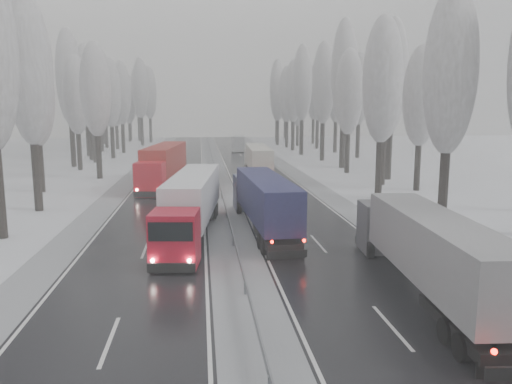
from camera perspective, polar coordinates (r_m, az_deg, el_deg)
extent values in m
plane|color=white|center=(19.20, -0.12, -15.96)|extent=(260.00, 260.00, 0.00)
cube|color=black|center=(48.47, 2.19, -0.29)|extent=(7.50, 200.00, 0.03)
cube|color=black|center=(48.06, -10.28, -0.52)|extent=(7.50, 200.00, 0.03)
cube|color=#93969A|center=(47.98, -4.02, -0.40)|extent=(3.00, 200.00, 0.04)
cube|color=#93969A|center=(49.44, 7.88, -0.17)|extent=(2.40, 200.00, 0.04)
cube|color=#93969A|center=(48.66, -16.11, -0.62)|extent=(2.40, 200.00, 0.04)
cube|color=slate|center=(47.88, -4.03, 0.28)|extent=(0.06, 200.00, 0.32)
cube|color=slate|center=(45.96, -3.92, -0.48)|extent=(0.12, 0.12, 0.60)
cube|color=slate|center=(77.66, -4.95, 3.59)|extent=(0.12, 0.12, 0.60)
cylinder|color=black|center=(37.39, 20.62, 0.51)|extent=(0.68, 0.68, 5.60)
ellipsoid|color=gray|center=(37.08, 21.36, 12.81)|extent=(3.60, 3.60, 11.45)
cylinder|color=black|center=(47.51, 13.88, 2.65)|extent=(0.68, 0.68, 5.62)
ellipsoid|color=gray|center=(47.27, 14.27, 12.35)|extent=(3.60, 3.60, 11.48)
cylinder|color=black|center=(53.32, 17.96, 2.81)|extent=(0.64, 0.64, 4.94)
ellipsoid|color=gray|center=(53.02, 18.35, 10.40)|extent=(3.60, 3.60, 10.09)
cylinder|color=black|center=(56.28, 14.28, 3.51)|extent=(0.66, 0.66, 5.32)
ellipsoid|color=gray|center=(56.04, 14.60, 11.26)|extent=(3.60, 3.60, 10.88)
cylinder|color=black|center=(60.75, 14.95, 4.37)|extent=(0.72, 0.72, 6.31)
ellipsoid|color=gray|center=(60.66, 15.32, 12.88)|extent=(3.60, 3.60, 12.90)
cylinder|color=black|center=(65.85, 10.38, 4.50)|extent=(0.67, 0.67, 5.38)
ellipsoid|color=gray|center=(65.65, 10.58, 11.19)|extent=(3.60, 3.60, 10.98)
cylinder|color=black|center=(71.67, 14.28, 4.44)|extent=(0.62, 0.62, 4.59)
ellipsoid|color=gray|center=(71.42, 14.50, 9.69)|extent=(3.60, 3.60, 9.39)
cylinder|color=black|center=(71.22, 9.82, 5.52)|extent=(0.76, 0.76, 6.95)
ellipsoid|color=gray|center=(71.24, 10.06, 13.50)|extent=(3.60, 3.60, 14.19)
cylinder|color=black|center=(77.18, 13.95, 5.54)|extent=(0.74, 0.74, 6.59)
ellipsoid|color=gray|center=(77.15, 14.24, 12.53)|extent=(3.60, 3.60, 13.46)
cylinder|color=black|center=(81.03, 7.58, 5.83)|extent=(0.72, 0.72, 6.37)
ellipsoid|color=gray|center=(80.97, 7.72, 12.27)|extent=(3.60, 3.60, 13.01)
cylinder|color=black|center=(86.84, 11.55, 5.83)|extent=(0.70, 0.70, 5.97)
ellipsoid|color=gray|center=(86.74, 11.74, 11.46)|extent=(3.60, 3.60, 12.20)
cylinder|color=black|center=(91.16, 5.21, 6.36)|extent=(0.74, 0.74, 6.65)
ellipsoid|color=gray|center=(91.14, 5.30, 12.34)|extent=(3.60, 3.60, 13.59)
cylinder|color=black|center=(96.77, 9.04, 6.31)|extent=(0.71, 0.71, 6.14)
ellipsoid|color=gray|center=(96.70, 9.18, 11.51)|extent=(3.60, 3.60, 12.54)
cylinder|color=black|center=(100.77, 4.22, 6.50)|extent=(0.71, 0.71, 6.05)
ellipsoid|color=gray|center=(100.70, 4.28, 11.42)|extent=(3.60, 3.60, 12.37)
cylinder|color=black|center=(105.90, 6.99, 6.67)|extent=(0.72, 0.72, 6.30)
ellipsoid|color=gray|center=(105.85, 7.09, 11.54)|extent=(3.60, 3.60, 12.87)
cylinder|color=black|center=(108.17, 3.52, 6.67)|extent=(0.70, 0.70, 5.88)
ellipsoid|color=gray|center=(108.08, 3.57, 11.12)|extent=(3.60, 3.60, 12.00)
cylinder|color=black|center=(112.69, 4.75, 6.51)|extent=(0.64, 0.64, 4.86)
ellipsoid|color=gray|center=(112.55, 4.80, 10.04)|extent=(3.60, 3.60, 9.92)
cylinder|color=black|center=(115.02, 2.47, 6.87)|extent=(0.70, 0.70, 5.98)
ellipsoid|color=gray|center=(114.95, 2.50, 11.12)|extent=(3.60, 3.60, 12.21)
cylinder|color=black|center=(120.68, 6.54, 6.99)|extent=(0.71, 0.71, 6.19)
ellipsoid|color=gray|center=(120.62, 6.62, 11.19)|extent=(3.60, 3.60, 12.64)
cylinder|color=black|center=(124.92, 2.37, 7.28)|extent=(0.75, 0.75, 6.86)
ellipsoid|color=gray|center=(124.93, 2.40, 11.77)|extent=(3.60, 3.60, 14.01)
cylinder|color=black|center=(130.11, 5.17, 7.05)|extent=(0.68, 0.68, 5.55)
ellipsoid|color=gray|center=(130.02, 5.22, 10.54)|extent=(3.60, 3.60, 11.33)
cylinder|color=black|center=(135.63, 2.40, 7.29)|extent=(0.71, 0.71, 6.09)
ellipsoid|color=gray|center=(135.58, 2.43, 10.97)|extent=(3.60, 3.60, 12.45)
cylinder|color=black|center=(140.04, 3.30, 7.23)|extent=(0.67, 0.67, 5.49)
ellipsoid|color=gray|center=(139.95, 3.33, 10.44)|extent=(3.60, 3.60, 11.21)
cylinder|color=black|center=(44.17, -23.77, 1.75)|extent=(0.69, 0.69, 5.83)
ellipsoid|color=gray|center=(43.94, -24.51, 12.58)|extent=(3.60, 3.60, 11.92)
cylinder|color=black|center=(54.12, -23.39, 2.64)|extent=(0.65, 0.65, 5.03)
ellipsoid|color=gray|center=(53.84, -23.90, 10.25)|extent=(3.60, 3.60, 10.28)
cylinder|color=black|center=(62.38, -17.53, 3.97)|extent=(0.67, 0.67, 5.44)
ellipsoid|color=gray|center=(62.18, -17.89, 11.11)|extent=(3.60, 3.60, 11.11)
cylinder|color=black|center=(68.17, -23.44, 4.18)|extent=(0.69, 0.69, 5.72)
ellipsoid|color=gray|center=(68.01, -23.90, 11.05)|extent=(3.60, 3.60, 11.69)
cylinder|color=black|center=(72.06, -19.54, 4.47)|extent=(0.66, 0.66, 5.23)
ellipsoid|color=gray|center=(71.86, -19.87, 10.40)|extent=(3.60, 3.60, 10.68)
cylinder|color=black|center=(76.30, -20.21, 5.20)|extent=(0.74, 0.74, 6.60)
ellipsoid|color=gray|center=(76.28, -20.62, 12.28)|extent=(3.60, 3.60, 13.49)
cylinder|color=black|center=(81.42, -17.95, 5.05)|extent=(0.65, 0.65, 5.16)
ellipsoid|color=gray|center=(81.24, -18.22, 10.24)|extent=(3.60, 3.60, 10.54)
cylinder|color=black|center=(85.59, -18.34, 5.44)|extent=(0.69, 0.69, 5.79)
ellipsoid|color=gray|center=(85.47, -18.64, 10.97)|extent=(3.60, 3.60, 11.84)
cylinder|color=black|center=(87.75, -16.07, 5.59)|extent=(0.68, 0.68, 5.64)
ellipsoid|color=gray|center=(87.62, -16.31, 10.85)|extent=(3.60, 3.60, 11.53)
cylinder|color=black|center=(92.56, -18.64, 5.93)|extent=(0.73, 0.73, 6.56)
ellipsoid|color=gray|center=(92.53, -18.95, 11.72)|extent=(3.60, 3.60, 13.40)
cylinder|color=black|center=(97.64, -14.94, 6.04)|extent=(0.69, 0.69, 5.79)
ellipsoid|color=gray|center=(97.54, -15.15, 10.90)|extent=(3.60, 3.60, 11.84)
cylinder|color=black|center=(102.36, -17.28, 6.32)|extent=(0.74, 0.74, 6.65)
ellipsoid|color=gray|center=(102.34, -17.54, 11.63)|extent=(3.60, 3.60, 13.58)
cylinder|color=black|center=(107.28, -15.59, 6.11)|extent=(0.65, 0.65, 5.12)
ellipsoid|color=gray|center=(107.14, -15.76, 10.02)|extent=(3.60, 3.60, 10.46)
cylinder|color=black|center=(111.69, -16.74, 6.37)|extent=(0.69, 0.69, 5.84)
ellipsoid|color=gray|center=(111.60, -16.95, 10.64)|extent=(3.60, 3.60, 11.92)
cylinder|color=black|center=(117.40, -12.90, 6.86)|extent=(0.74, 0.74, 6.67)
ellipsoid|color=gray|center=(117.39, -13.08, 11.51)|extent=(3.60, 3.60, 13.63)
cylinder|color=black|center=(122.71, -16.95, 6.71)|extent=(0.72, 0.72, 6.31)
ellipsoid|color=gray|center=(122.67, -17.16, 10.91)|extent=(3.60, 3.60, 12.88)
cylinder|color=black|center=(126.64, -11.96, 6.99)|extent=(0.72, 0.72, 6.29)
ellipsoid|color=gray|center=(126.59, -12.10, 11.05)|extent=(3.60, 3.60, 12.84)
cylinder|color=black|center=(131.29, -14.24, 6.67)|extent=(0.64, 0.64, 4.86)
ellipsoid|color=gray|center=(131.16, -14.36, 9.70)|extent=(3.60, 3.60, 9.92)
cylinder|color=black|center=(133.55, -13.20, 7.13)|extent=(0.74, 0.74, 6.63)
ellipsoid|color=gray|center=(133.54, -13.36, 11.19)|extent=(3.60, 3.60, 13.54)
cylinder|color=black|center=(137.88, -14.15, 6.99)|extent=(0.69, 0.69, 5.79)
ellipsoid|color=gray|center=(137.81, -14.29, 10.42)|extent=(3.60, 3.60, 11.82)
cube|color=#494A4E|center=(29.26, 14.40, -4.08)|extent=(2.48, 2.57, 2.78)
cube|color=black|center=(30.21, 13.82, -2.37)|extent=(2.14, 0.24, 0.93)
cube|color=black|center=(30.70, 13.65, -5.56)|extent=(2.32, 0.30, 0.46)
cube|color=slate|center=(22.42, 19.82, -5.93)|extent=(3.20, 12.20, 2.60)
cube|color=black|center=(17.99, 27.02, -17.09)|extent=(2.14, 0.26, 0.42)
cube|color=black|center=(20.11, 23.18, -13.37)|extent=(2.39, 5.23, 0.42)
cube|color=black|center=(18.47, 26.18, -16.95)|extent=(2.13, 0.20, 0.56)
cylinder|color=black|center=(28.57, 12.86, -6.52)|extent=(0.39, 0.99, 0.96)
cylinder|color=black|center=(29.14, 16.58, -6.37)|extent=(0.39, 0.99, 0.96)
cylinder|color=black|center=(19.49, 20.94, -14.65)|extent=(0.39, 0.99, 0.96)
cylinder|color=black|center=(20.32, 26.15, -14.00)|extent=(0.39, 0.99, 0.96)
cylinder|color=black|center=(18.50, 22.46, -16.10)|extent=(0.39, 0.99, 0.96)
sphere|color=#FF0C05|center=(17.23, 24.67, -15.38)|extent=(0.19, 0.19, 0.19)
sphere|color=white|center=(30.40, 12.06, -4.93)|extent=(0.20, 0.20, 0.20)
sphere|color=white|center=(30.88, 15.24, -4.83)|extent=(0.20, 0.20, 0.20)
cube|color=#1B2543|center=(40.18, -0.74, -0.13)|extent=(2.43, 2.52, 2.78)
cube|color=black|center=(41.21, -0.98, 1.02)|extent=(2.13, 0.20, 0.93)
cube|color=black|center=(41.60, -0.99, -1.36)|extent=(2.32, 0.25, 0.46)
cube|color=#16153B|center=(33.00, 1.12, -0.54)|extent=(2.96, 12.14, 2.59)
cube|color=black|center=(27.66, 3.38, -6.77)|extent=(2.13, 0.22, 0.42)
cube|color=black|center=(30.18, 2.25, -5.01)|extent=(2.29, 5.19, 0.42)
cube|color=black|center=(28.18, 3.14, -6.85)|extent=(2.13, 0.16, 0.56)
cylinder|color=black|center=(39.52, -1.97, -1.84)|extent=(0.37, 0.98, 0.96)
cylinder|color=black|center=(39.81, 0.81, -1.76)|extent=(0.37, 0.98, 0.96)
cylinder|color=black|center=(29.71, 0.54, -5.66)|extent=(0.37, 0.98, 0.96)
cylinder|color=black|center=(30.09, 4.21, -5.49)|extent=(0.37, 0.98, 0.96)
cylinder|color=black|center=(28.57, 0.95, -6.28)|extent=(0.37, 0.98, 0.96)
cylinder|color=black|center=(28.96, 4.76, -6.10)|extent=(0.37, 0.98, 0.96)
sphere|color=#FF0C05|center=(27.22, 1.61, -5.41)|extent=(0.19, 0.19, 0.19)
sphere|color=#FF0C05|center=(27.60, 5.21, -5.24)|extent=(0.19, 0.19, 0.19)
sphere|color=white|center=(41.44, -2.20, -0.88)|extent=(0.20, 0.20, 0.20)
sphere|color=white|center=(41.69, 0.20, -0.81)|extent=(0.20, 0.20, 0.20)
cube|color=#ACA699|center=(67.03, -0.27, 3.74)|extent=(2.38, 2.47, 2.78)
cube|color=black|center=(68.12, -0.34, 4.38)|extent=(2.13, 0.16, 0.93)
cube|color=black|center=(68.39, -0.35, 2.92)|extent=(2.32, 0.21, 0.46)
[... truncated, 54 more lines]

